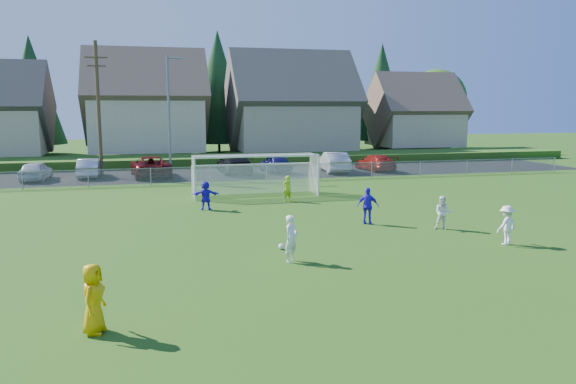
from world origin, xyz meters
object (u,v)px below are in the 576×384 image
object	(u,v)px
car_f	(334,162)
soccer_goal	(255,169)
player_white_c	(507,225)
car_d	(235,164)
player_white_a	(291,239)
player_blue_b	(206,195)
player_white_b	(443,213)
car_a	(36,171)
referee	(93,299)
car_g	(375,163)
car_c	(151,166)
soccer_ball	(281,246)
player_blue_a	(368,206)
goalkeeper	(287,189)
car_e	(275,164)
car_b	(89,168)

from	to	relation	value
car_f	soccer_goal	distance (m)	13.47
player_white_c	car_f	size ratio (longest dim) A/B	0.31
player_white_c	car_d	world-z (taller)	car_d
player_white_a	player_blue_b	xyz separation A→B (m)	(-1.80, 10.61, -0.06)
player_white_b	car_a	world-z (taller)	player_white_b
referee	player_white_c	xyz separation A→B (m)	(14.73, 5.14, -0.08)
referee	car_g	world-z (taller)	referee
player_white_b	car_c	size ratio (longest dim) A/B	0.26
player_blue_b	car_a	xyz separation A→B (m)	(-10.65, 14.69, -0.05)
soccer_ball	car_d	size ratio (longest dim) A/B	0.04
player_blue_a	goalkeeper	distance (m)	7.16
player_white_a	goalkeeper	world-z (taller)	player_white_a
goalkeeper	car_d	bearing A→B (deg)	-102.85
player_white_b	soccer_goal	distance (m)	12.86
car_e	car_g	world-z (taller)	car_e
player_white_a	player_white_c	world-z (taller)	player_white_a
player_white_a	car_f	xyz separation A→B (m)	(10.12, 24.98, 0.01)
player_white_c	referee	bearing A→B (deg)	1.22
car_b	car_f	world-z (taller)	car_f
player_blue_a	car_c	world-z (taller)	player_blue_a
car_a	car_d	size ratio (longest dim) A/B	0.75
car_a	player_white_b	bearing A→B (deg)	137.38
car_d	car_f	world-z (taller)	car_f
player_blue_b	goalkeeper	xyz separation A→B (m)	(4.71, 1.46, -0.02)
player_white_a	car_b	xyz separation A→B (m)	(-8.89, 26.19, -0.10)
player_blue_a	car_f	distance (m)	20.44
car_e	car_a	bearing A→B (deg)	-4.40
car_f	player_white_c	bearing A→B (deg)	93.19
car_a	goalkeeper	bearing A→B (deg)	144.17
player_blue_b	soccer_goal	size ratio (longest dim) A/B	0.20
car_g	player_blue_a	bearing A→B (deg)	60.75
player_white_b	car_a	size ratio (longest dim) A/B	0.36
car_d	car_g	xyz separation A→B (m)	(11.66, -0.78, -0.12)
player_blue_b	car_b	distance (m)	17.12
player_white_b	car_f	bearing A→B (deg)	111.99
player_white_b	player_blue_b	distance (m)	11.93
car_a	car_g	distance (m)	26.21
car_c	soccer_goal	distance (m)	12.34
goalkeeper	player_blue_b	bearing A→B (deg)	0.97
player_white_a	goalkeeper	distance (m)	12.41
player_white_a	player_white_c	distance (m)	8.69
car_e	car_c	bearing A→B (deg)	-3.71
referee	car_b	size ratio (longest dim) A/B	0.39
player_blue_a	soccer_goal	bearing A→B (deg)	-41.19
player_blue_b	car_c	xyz separation A→B (m)	(-2.60, 14.79, 0.05)
player_white_c	car_e	xyz separation A→B (m)	(-3.29, 25.43, -0.04)
car_d	car_e	size ratio (longest dim) A/B	1.28
player_blue_b	car_g	xyz separation A→B (m)	(15.55, 14.42, -0.07)
player_white_c	car_f	xyz separation A→B (m)	(1.43, 24.63, 0.06)
car_f	player_blue_a	bearing A→B (deg)	81.86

